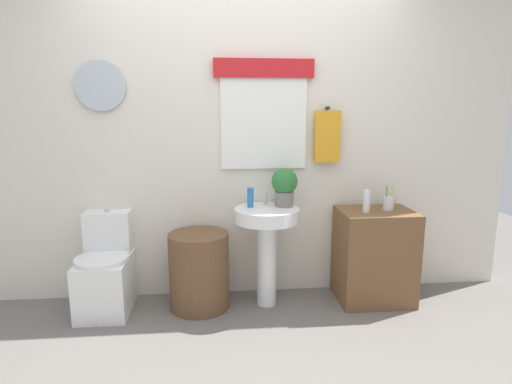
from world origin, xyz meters
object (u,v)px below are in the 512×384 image
Objects in this scene: lotion_bottle at (367,201)px; pedestal_sink at (267,234)px; soap_bottle at (250,198)px; potted_plant at (284,185)px; toothbrush_cup at (389,203)px; toilet at (106,273)px; wooden_cabinet at (374,256)px; laundry_hamper at (199,270)px.

pedestal_sink is at bearing 176.95° from lotion_bottle.
pedestal_sink is at bearing -22.62° from soap_bottle.
toothbrush_cup is (0.81, -0.04, -0.15)m from potted_plant.
toilet is 1.03× the size of wooden_cabinet.
wooden_cabinet is (0.85, 0.00, -0.20)m from pedestal_sink.
soap_bottle is 0.88m from lotion_bottle.
pedestal_sink reaches higher than toilet.
pedestal_sink is (1.21, -0.03, 0.28)m from toilet.
potted_plant reaches higher than pedestal_sink.
potted_plant is at bearing 177.16° from toothbrush_cup.
pedestal_sink is at bearing -1.47° from toilet.
potted_plant is (-0.71, 0.06, 0.56)m from wooden_cabinet.
potted_plant reaches higher than wooden_cabinet.
toothbrush_cup is (0.95, 0.02, 0.21)m from pedestal_sink.
toilet is 5.02× the size of soap_bottle.
wooden_cabinet is 0.46m from lotion_bottle.
toothbrush_cup reaches higher than lotion_bottle.
laundry_hamper is 0.58m from pedestal_sink.
potted_plant reaches higher than soap_bottle.
soap_bottle is (-0.97, 0.05, 0.47)m from wooden_cabinet.
wooden_cabinet is (2.06, -0.03, 0.08)m from toilet.
laundry_hamper is at bearing -2.57° from toilet.
soap_bottle is at bearing 7.21° from laundry_hamper.
laundry_hamper is 0.91m from potted_plant.
potted_plant is at bearing 175.17° from wooden_cabinet.
laundry_hamper is 3.92× the size of soap_bottle.
potted_plant reaches higher than laundry_hamper.
soap_bottle is 0.80× the size of toothbrush_cup.
toothbrush_cup is at bearing 16.86° from lotion_bottle.
lotion_bottle is 0.21m from toothbrush_cup.
wooden_cabinet is (1.37, 0.00, 0.07)m from laundry_hamper.
toilet is at bearing 178.53° from pedestal_sink.
toothbrush_cup reaches higher than laundry_hamper.
potted_plant is at bearing 23.20° from pedestal_sink.
lotion_bottle reaches higher than laundry_hamper.
toilet is at bearing 177.92° from lotion_bottle.
pedestal_sink is at bearing -178.80° from toothbrush_cup.
laundry_hamper is 1.99× the size of potted_plant.
toilet is 0.98× the size of pedestal_sink.
lotion_bottle reaches higher than wooden_cabinet.
laundry_hamper is at bearing 180.00° from wooden_cabinet.
pedestal_sink is 0.97m from toothbrush_cup.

